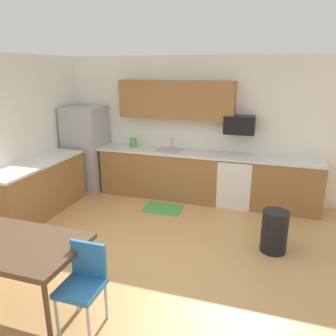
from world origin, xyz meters
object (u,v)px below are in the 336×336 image
object	(u,v)px
microwave	(240,125)
trash_bin	(274,231)
refrigerator	(86,149)
dining_table	(16,248)
oven_range	(235,181)
chair_near_table	(84,279)
kettle	(133,143)

from	to	relation	value
microwave	trash_bin	size ratio (longest dim) A/B	0.90
trash_bin	refrigerator	bearing A→B (deg)	159.07
dining_table	oven_range	bearing A→B (deg)	61.78
dining_table	trash_bin	xyz separation A→B (m)	(2.60, 1.95, -0.38)
oven_range	microwave	size ratio (longest dim) A/B	1.69
trash_bin	oven_range	bearing A→B (deg)	115.18
oven_range	chair_near_table	xyz separation A→B (m)	(-1.05, -3.53, 0.05)
microwave	kettle	bearing A→B (deg)	-178.62
oven_range	trash_bin	bearing A→B (deg)	-64.82
dining_table	chair_near_table	xyz separation A→B (m)	(0.82, -0.04, -0.17)
chair_near_table	trash_bin	bearing A→B (deg)	48.33
kettle	refrigerator	bearing A→B (deg)	-172.67
oven_range	dining_table	world-z (taller)	oven_range
oven_range	dining_table	distance (m)	3.97
microwave	trash_bin	bearing A→B (deg)	-66.18
trash_bin	chair_near_table	bearing A→B (deg)	-131.67
refrigerator	oven_range	distance (m)	3.11
refrigerator	kettle	distance (m)	1.03
refrigerator	dining_table	world-z (taller)	refrigerator
oven_range	refrigerator	bearing A→B (deg)	-178.52
refrigerator	kettle	bearing A→B (deg)	7.33
refrigerator	trash_bin	bearing A→B (deg)	-20.93
refrigerator	kettle	xyz separation A→B (m)	(1.01, 0.13, 0.16)
dining_table	kettle	bearing A→B (deg)	93.30
refrigerator	microwave	world-z (taller)	refrigerator
oven_range	microwave	distance (m)	1.04
dining_table	trash_bin	world-z (taller)	dining_table
chair_near_table	trash_bin	world-z (taller)	chair_near_table
chair_near_table	trash_bin	xyz separation A→B (m)	(1.78, 2.00, -0.20)
chair_near_table	dining_table	bearing A→B (deg)	176.94
chair_near_table	kettle	xyz separation A→B (m)	(-1.02, 3.58, 0.52)
microwave	kettle	distance (m)	2.13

